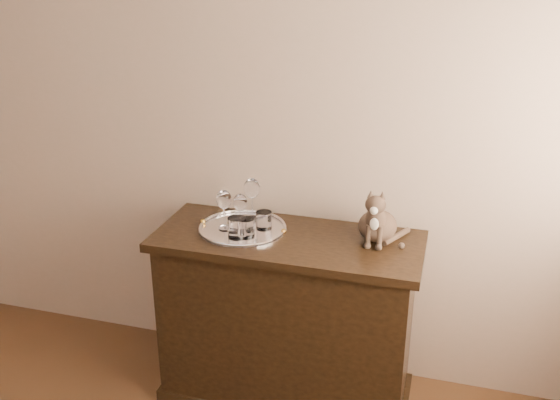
% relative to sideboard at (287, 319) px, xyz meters
% --- Properties ---
extents(wall_back, '(4.00, 0.10, 2.70)m').
position_rel_sideboard_xyz_m(wall_back, '(-0.60, 0.31, 0.93)').
color(wall_back, '#BDA48E').
rests_on(wall_back, ground).
extents(sideboard, '(1.20, 0.50, 0.85)m').
position_rel_sideboard_xyz_m(sideboard, '(0.00, 0.00, 0.00)').
color(sideboard, black).
rests_on(sideboard, ground).
extents(tray, '(0.40, 0.40, 0.01)m').
position_rel_sideboard_xyz_m(tray, '(-0.22, 0.02, 0.43)').
color(tray, white).
rests_on(tray, sideboard).
extents(wine_glass_b, '(0.08, 0.08, 0.20)m').
position_rel_sideboard_xyz_m(wine_glass_b, '(-0.21, 0.13, 0.53)').
color(wine_glass_b, silver).
rests_on(wine_glass_b, tray).
extents(wine_glass_c, '(0.07, 0.07, 0.19)m').
position_rel_sideboard_xyz_m(wine_glass_c, '(-0.29, -0.01, 0.53)').
color(wine_glass_c, white).
rests_on(wine_glass_c, tray).
extents(wine_glass_d, '(0.06, 0.06, 0.17)m').
position_rel_sideboard_xyz_m(wine_glass_d, '(-0.22, 0.01, 0.52)').
color(wine_glass_d, white).
rests_on(wine_glass_d, tray).
extents(tumbler_a, '(0.08, 0.08, 0.09)m').
position_rel_sideboard_xyz_m(tumbler_a, '(-0.17, -0.06, 0.48)').
color(tumbler_a, white).
rests_on(tumbler_a, tray).
extents(tumbler_b, '(0.08, 0.08, 0.09)m').
position_rel_sideboard_xyz_m(tumbler_b, '(-0.21, -0.08, 0.48)').
color(tumbler_b, white).
rests_on(tumbler_b, tray).
extents(tumbler_c, '(0.07, 0.07, 0.08)m').
position_rel_sideboard_xyz_m(tumbler_c, '(-0.12, 0.04, 0.47)').
color(tumbler_c, silver).
rests_on(tumbler_c, tray).
extents(cat, '(0.27, 0.25, 0.26)m').
position_rel_sideboard_xyz_m(cat, '(0.38, 0.09, 0.56)').
color(cat, '#4F3E2F').
rests_on(cat, sideboard).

